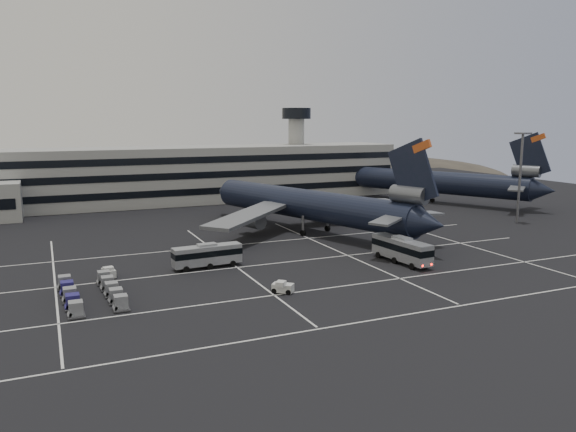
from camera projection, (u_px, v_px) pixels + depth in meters
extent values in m
plane|color=black|center=(287.00, 270.00, 78.61)|extent=(260.00, 260.00, 0.00)
cube|color=silver|center=(370.00, 321.00, 58.73)|extent=(90.00, 0.25, 0.01)
cube|color=silver|center=(319.00, 289.00, 69.57)|extent=(90.00, 0.25, 0.01)
cube|color=silver|center=(276.00, 263.00, 82.22)|extent=(90.00, 0.25, 0.01)
cube|color=silver|center=(245.00, 244.00, 94.86)|extent=(90.00, 0.25, 0.01)
cube|color=silver|center=(55.00, 283.00, 72.20)|extent=(0.25, 55.00, 0.01)
cube|color=silver|center=(233.00, 264.00, 81.66)|extent=(0.25, 55.00, 0.01)
cube|color=silver|center=(341.00, 253.00, 88.76)|extent=(0.25, 55.00, 0.01)
cube|color=silver|center=(452.00, 241.00, 97.43)|extent=(0.25, 55.00, 0.01)
cube|color=gray|center=(174.00, 175.00, 142.46)|extent=(120.00, 18.00, 14.00)
cube|color=black|center=(183.00, 193.00, 134.88)|extent=(118.00, 0.20, 1.60)
cube|color=black|center=(182.00, 176.00, 134.20)|extent=(118.00, 0.20, 1.60)
cube|color=black|center=(182.00, 160.00, 133.57)|extent=(118.00, 0.20, 1.60)
cylinder|color=gray|center=(296.00, 155.00, 157.39)|extent=(4.40, 4.40, 22.00)
cylinder|color=black|center=(296.00, 113.00, 155.44)|extent=(8.00, 8.00, 3.00)
ellipsoid|color=#38332B|center=(196.00, 199.00, 246.28)|extent=(252.00, 180.00, 44.00)
ellipsoid|color=#38332B|center=(354.00, 181.00, 277.05)|extent=(168.00, 120.00, 24.00)
cylinder|color=slate|center=(520.00, 179.00, 113.50)|extent=(0.50, 0.50, 18.00)
cube|color=slate|center=(523.00, 133.00, 111.96)|extent=(2.40, 2.40, 0.35)
cylinder|color=black|center=(308.00, 205.00, 104.26)|extent=(20.66, 47.27, 5.60)
cone|color=black|center=(225.00, 191.00, 123.38)|extent=(6.75, 6.06, 5.60)
cone|color=black|center=(430.00, 224.00, 84.93)|extent=(6.37, 6.35, 5.04)
cube|color=black|center=(413.00, 174.00, 86.23)|extent=(3.50, 9.14, 10.97)
cube|color=#CA501A|center=(422.00, 146.00, 84.42)|extent=(1.55, 3.24, 2.24)
cylinder|color=#595B60|center=(409.00, 195.00, 87.15)|extent=(4.48, 6.55, 2.70)
cube|color=slate|center=(389.00, 219.00, 85.33)|extent=(8.09, 6.58, 0.87)
cube|color=slate|center=(421.00, 213.00, 90.89)|extent=(7.83, 4.05, 0.87)
cube|color=slate|center=(249.00, 215.00, 97.58)|extent=(20.27, 18.51, 1.75)
cylinder|color=#595B60|center=(251.00, 220.00, 102.04)|extent=(4.32, 6.07, 2.70)
cube|color=slate|center=(345.00, 201.00, 114.14)|extent=(22.28, 6.77, 1.75)
cylinder|color=#595B60|center=(324.00, 209.00, 114.63)|extent=(4.32, 6.07, 2.70)
cylinder|color=slate|center=(256.00, 211.00, 115.98)|extent=(0.44, 0.44, 3.00)
cylinder|color=black|center=(256.00, 219.00, 116.26)|extent=(0.83, 1.20, 1.10)
cylinder|color=slate|center=(303.00, 224.00, 101.19)|extent=(0.44, 0.44, 3.00)
cylinder|color=black|center=(303.00, 233.00, 101.47)|extent=(0.83, 1.20, 1.10)
cylinder|color=slate|center=(328.00, 220.00, 105.43)|extent=(0.44, 0.44, 3.00)
cylinder|color=black|center=(327.00, 228.00, 105.71)|extent=(0.83, 1.20, 1.10)
cylinder|color=black|center=(433.00, 182.00, 142.05)|extent=(26.75, 45.32, 5.60)
cone|color=black|center=(347.00, 176.00, 158.47)|extent=(7.03, 6.55, 5.60)
cone|color=black|center=(544.00, 190.00, 125.45)|extent=(6.76, 6.74, 5.04)
cube|color=black|center=(530.00, 156.00, 126.39)|extent=(4.74, 8.67, 10.97)
cube|color=#CA501A|center=(538.00, 138.00, 124.74)|extent=(1.95, 3.13, 2.24)
cylinder|color=#595B60|center=(526.00, 171.00, 127.26)|extent=(5.13, 6.57, 2.70)
cube|color=slate|center=(517.00, 188.00, 124.97)|extent=(7.85, 7.21, 0.87)
cube|color=slate|center=(529.00, 185.00, 131.36)|extent=(8.08, 5.03, 0.87)
cylinder|color=slate|center=(433.00, 194.00, 142.56)|extent=(0.44, 0.44, 3.00)
cylinder|color=black|center=(432.00, 200.00, 142.84)|extent=(0.94, 1.21, 1.10)
cube|color=gray|center=(401.00, 249.00, 82.22)|extent=(3.43, 11.14, 2.99)
cube|color=black|center=(402.00, 247.00, 82.16)|extent=(3.50, 11.21, 0.95)
cube|color=gray|center=(402.00, 238.00, 81.94)|extent=(1.85, 3.12, 0.35)
cylinder|color=black|center=(412.00, 266.00, 78.57)|extent=(0.40, 0.98, 0.96)
cylinder|color=black|center=(426.00, 264.00, 79.75)|extent=(0.40, 0.98, 0.96)
cylinder|color=black|center=(394.00, 261.00, 81.90)|extent=(0.40, 0.98, 0.96)
cylinder|color=black|center=(408.00, 259.00, 83.07)|extent=(0.40, 0.98, 0.96)
cylinder|color=black|center=(378.00, 255.00, 85.22)|extent=(0.40, 0.98, 0.96)
cylinder|color=black|center=(391.00, 253.00, 86.39)|extent=(0.40, 0.98, 0.96)
cube|color=#FF0C05|center=(423.00, 266.00, 77.27)|extent=(0.26, 0.10, 0.22)
cube|color=#FF0C05|center=(432.00, 264.00, 78.02)|extent=(0.26, 0.10, 0.22)
cube|color=gray|center=(207.00, 255.00, 79.53)|extent=(9.94, 2.84, 2.68)
cube|color=black|center=(207.00, 253.00, 79.48)|extent=(10.01, 2.90, 0.85)
cube|color=gray|center=(207.00, 245.00, 79.28)|extent=(2.76, 1.59, 0.31)
cylinder|color=black|center=(233.00, 264.00, 80.34)|extent=(0.87, 0.34, 0.86)
cylinder|color=black|center=(227.00, 260.00, 82.30)|extent=(0.87, 0.34, 0.86)
cylinder|color=black|center=(210.00, 266.00, 78.79)|extent=(0.87, 0.34, 0.86)
cylinder|color=black|center=(205.00, 263.00, 80.75)|extent=(0.87, 0.34, 0.86)
cylinder|color=black|center=(186.00, 269.00, 77.25)|extent=(0.87, 0.34, 0.86)
cylinder|color=black|center=(182.00, 266.00, 79.21)|extent=(0.87, 0.34, 0.86)
cube|color=silver|center=(109.00, 273.00, 74.73)|extent=(1.71, 2.66, 1.02)
cube|color=silver|center=(110.00, 269.00, 74.14)|extent=(1.38, 1.19, 0.57)
cylinder|color=black|center=(106.00, 277.00, 73.69)|extent=(0.34, 0.66, 0.63)
cylinder|color=black|center=(115.00, 276.00, 74.34)|extent=(0.34, 0.66, 0.63)
cylinder|color=black|center=(102.00, 274.00, 75.21)|extent=(0.34, 0.66, 0.63)
cylinder|color=black|center=(112.00, 273.00, 75.86)|extent=(0.34, 0.66, 0.63)
cube|color=silver|center=(283.00, 288.00, 68.11)|extent=(2.78, 2.67, 1.02)
cube|color=silver|center=(287.00, 283.00, 67.82)|extent=(1.59, 1.61, 0.57)
cylinder|color=black|center=(288.00, 292.00, 67.30)|extent=(0.64, 0.61, 0.64)
cylinder|color=black|center=(292.00, 289.00, 68.48)|extent=(0.64, 0.61, 0.64)
cylinder|color=black|center=(274.00, 291.00, 67.84)|extent=(0.64, 0.61, 0.64)
cylinder|color=black|center=(277.00, 288.00, 69.02)|extent=(0.64, 0.61, 0.64)
cube|color=#2D2D30|center=(76.00, 316.00, 59.79)|extent=(1.90, 2.16, 0.17)
cylinder|color=black|center=(76.00, 316.00, 59.80)|extent=(0.09, 0.19, 0.19)
cube|color=gray|center=(76.00, 308.00, 59.65)|extent=(1.54, 1.54, 1.50)
cube|color=#2D2D30|center=(121.00, 309.00, 61.89)|extent=(1.90, 2.16, 0.17)
cylinder|color=black|center=(121.00, 309.00, 61.90)|extent=(0.09, 0.19, 0.19)
cube|color=gray|center=(121.00, 302.00, 61.75)|extent=(1.54, 1.54, 1.50)
cube|color=#2D2D30|center=(73.00, 308.00, 62.25)|extent=(1.90, 2.16, 0.17)
cylinder|color=black|center=(73.00, 308.00, 62.26)|extent=(0.09, 0.19, 0.19)
cube|color=navy|center=(73.00, 301.00, 62.10)|extent=(1.54, 1.54, 1.50)
cube|color=#2D2D30|center=(116.00, 302.00, 64.35)|extent=(1.90, 2.16, 0.17)
cylinder|color=black|center=(116.00, 302.00, 64.36)|extent=(0.09, 0.19, 0.19)
cube|color=gray|center=(116.00, 295.00, 64.21)|extent=(1.54, 1.54, 1.50)
cube|color=#2D2D30|center=(70.00, 301.00, 64.71)|extent=(1.90, 2.16, 0.17)
cylinder|color=black|center=(70.00, 301.00, 64.71)|extent=(0.09, 0.19, 0.19)
cube|color=gray|center=(70.00, 294.00, 64.56)|extent=(1.54, 1.54, 1.50)
cube|color=#2D2D30|center=(112.00, 295.00, 66.81)|extent=(1.90, 2.16, 0.17)
cylinder|color=black|center=(112.00, 296.00, 66.82)|extent=(0.09, 0.19, 0.19)
cube|color=gray|center=(112.00, 288.00, 66.66)|extent=(1.54, 1.54, 1.50)
cube|color=#2D2D30|center=(68.00, 294.00, 67.16)|extent=(1.90, 2.16, 0.17)
cylinder|color=black|center=(68.00, 295.00, 67.17)|extent=(0.09, 0.19, 0.19)
cube|color=navy|center=(67.00, 287.00, 67.02)|extent=(1.54, 1.54, 1.50)
cube|color=#2D2D30|center=(108.00, 289.00, 69.27)|extent=(1.90, 2.16, 0.17)
cylinder|color=black|center=(108.00, 289.00, 69.27)|extent=(0.09, 0.19, 0.19)
cube|color=gray|center=(108.00, 282.00, 69.12)|extent=(1.54, 1.54, 1.50)
cube|color=#2D2D30|center=(65.00, 288.00, 69.62)|extent=(1.90, 2.16, 0.17)
cylinder|color=black|center=(65.00, 288.00, 69.63)|extent=(0.09, 0.19, 0.19)
cube|color=gray|center=(65.00, 282.00, 69.48)|extent=(1.54, 1.54, 1.50)
cube|color=#2D2D30|center=(104.00, 283.00, 71.72)|extent=(1.90, 2.16, 0.17)
cylinder|color=black|center=(104.00, 283.00, 71.73)|extent=(0.09, 0.19, 0.19)
cube|color=gray|center=(104.00, 277.00, 71.58)|extent=(1.54, 1.54, 1.50)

